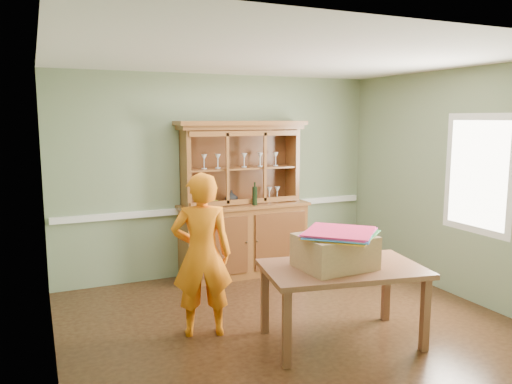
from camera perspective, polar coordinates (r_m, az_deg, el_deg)
name	(u,v)px	position (r m, az deg, el deg)	size (l,w,h in m)	color
floor	(288,324)	(5.39, 3.71, -14.78)	(4.50, 4.50, 0.00)	#4C2E18
ceiling	(291,58)	(4.99, 4.02, 15.05)	(4.50, 4.50, 0.00)	white
wall_back	(221,175)	(6.83, -4.01, 1.92)	(4.50, 4.50, 0.00)	gray
wall_left	(47,213)	(4.44, -22.74, -2.26)	(4.00, 4.00, 0.00)	gray
wall_right	(457,184)	(6.38, 22.03, 0.85)	(4.00, 4.00, 0.00)	gray
wall_front	(436,240)	(3.41, 19.83, -5.20)	(4.50, 4.50, 0.00)	gray
chair_rail	(222,208)	(6.87, -3.90, -1.83)	(4.41, 0.05, 0.08)	white
framed_map	(48,185)	(4.71, -22.73, 0.78)	(0.03, 0.60, 0.46)	#302113
window_panel	(477,174)	(6.14, 23.98, 1.88)	(0.03, 0.96, 1.36)	white
china_hutch	(243,221)	(6.79, -1.53, -3.36)	(1.78, 0.59, 2.09)	#925827
dining_table	(342,275)	(4.84, 9.85, -9.37)	(1.62, 1.14, 0.74)	brown
cardboard_box	(335,251)	(4.73, 9.00, -6.72)	(0.66, 0.53, 0.31)	#A78256
kite_stack	(340,233)	(4.66, 9.56, -4.65)	(0.83, 0.83, 0.05)	orange
person	(202,255)	(4.91, -6.20, -7.15)	(0.59, 0.39, 1.62)	orange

